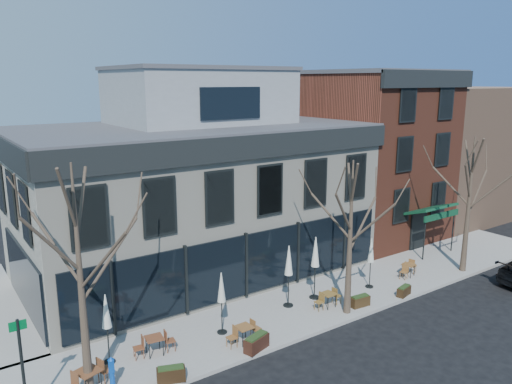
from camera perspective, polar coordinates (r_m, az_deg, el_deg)
ground at (r=24.88m, az=-1.24°, el=-12.37°), size 120.00×120.00×0.00m
sidewalk_front at (r=25.16m, az=7.87°, el=-12.01°), size 33.50×4.70×0.15m
corner_building at (r=27.57m, az=-7.02°, el=0.41°), size 18.39×10.39×11.10m
red_brick_building at (r=35.18m, az=11.98°, el=4.39°), size 8.20×11.78×11.18m
bg_building at (r=43.63m, az=20.04°, el=4.61°), size 12.00×12.00×10.00m
tree_corner at (r=17.27m, az=-19.38°, el=-9.40°), size 3.93×3.98×7.92m
tree_mid at (r=22.51m, az=10.73°, el=-4.97°), size 3.50×3.55×7.04m
tree_right at (r=29.38m, az=23.17°, el=-1.17°), size 3.72×3.77×7.48m
sign_pole at (r=17.58m, az=-25.17°, el=-17.37°), size 0.50×0.10×3.40m
call_box at (r=18.79m, az=-16.16°, el=-19.13°), size 0.24×0.24×1.19m
cafe_set_0 at (r=18.90m, az=-18.62°, el=-19.54°), size 1.90×1.03×0.98m
cafe_set_1 at (r=20.46m, az=-11.53°, el=-16.63°), size 1.70×0.75×0.87m
cafe_set_2 at (r=20.88m, az=-1.37°, el=-15.75°), size 1.63×0.68×0.85m
cafe_set_3 at (r=24.03m, az=8.24°, el=-11.94°), size 1.57×0.65×0.82m
cafe_set_5 at (r=28.51m, az=17.01°, el=-8.36°), size 1.59×0.79×0.82m
umbrella_0 at (r=19.66m, az=-16.74°, el=-13.31°), size 0.44×0.44×2.75m
umbrella_1 at (r=21.00m, az=-3.97°, el=-11.18°), size 0.43×0.43×2.69m
umbrella_2 at (r=23.28m, az=3.77°, el=-8.19°), size 0.48×0.48×2.97m
umbrella_3 at (r=24.21m, az=6.80°, el=-7.18°), size 0.50×0.50×3.11m
umbrella_4 at (r=26.04m, az=13.01°, el=-6.81°), size 0.42×0.42×2.61m
planter_0 at (r=18.90m, az=-9.69°, el=-19.82°), size 1.07×0.73×0.56m
planter_1 at (r=20.45m, az=0.06°, el=-16.82°), size 1.20×0.76×0.63m
planter_2 at (r=24.42m, az=11.80°, el=-12.08°), size 0.99×0.48×0.54m
planter_3 at (r=26.06m, az=16.55°, el=-10.77°), size 0.94×0.55×0.49m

